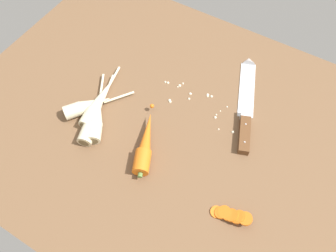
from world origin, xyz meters
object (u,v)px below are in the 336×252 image
at_px(parsnip_back, 97,105).
at_px(parsnip_mid_right, 88,106).
at_px(chefs_knife, 246,99).
at_px(parsnip_mid_left, 94,119).
at_px(carrot_slice_stack, 230,215).
at_px(whole_carrot, 145,144).
at_px(parsnip_front, 96,117).

bearing_deg(parsnip_back, parsnip_mid_right, -141.41).
distance_m(chefs_knife, parsnip_mid_left, 0.44).
height_order(parsnip_mid_left, parsnip_back, same).
distance_m(parsnip_back, carrot_slice_stack, 0.46).
xyz_separation_m(whole_carrot, carrot_slice_stack, (0.27, -0.05, -0.01)).
distance_m(chefs_knife, parsnip_front, 0.43).
height_order(whole_carrot, parsnip_mid_left, whole_carrot).
xyz_separation_m(parsnip_back, carrot_slice_stack, (0.46, -0.09, -0.01)).
bearing_deg(parsnip_mid_left, parsnip_back, 116.73).
bearing_deg(parsnip_front, carrot_slice_stack, -7.40).
distance_m(parsnip_front, parsnip_mid_right, 0.05).
height_order(whole_carrot, carrot_slice_stack, whole_carrot).
height_order(parsnip_front, parsnip_mid_left, same).
relative_size(parsnip_front, parsnip_mid_right, 1.20).
xyz_separation_m(whole_carrot, parsnip_mid_left, (-0.16, -0.00, -0.00)).
xyz_separation_m(chefs_knife, carrot_slice_stack, (0.11, -0.33, 0.01)).
bearing_deg(parsnip_mid_left, chefs_knife, 40.73).
bearing_deg(whole_carrot, chefs_knife, 59.50).
xyz_separation_m(whole_carrot, parsnip_mid_right, (-0.21, 0.02, -0.00)).
bearing_deg(parsnip_mid_right, carrot_slice_stack, -8.77).
distance_m(whole_carrot, parsnip_front, 0.16).
xyz_separation_m(chefs_knife, parsnip_mid_left, (-0.33, -0.28, 0.01)).
relative_size(chefs_knife, whole_carrot, 1.64).
height_order(parsnip_mid_right, carrot_slice_stack, parsnip_mid_right).
relative_size(parsnip_front, parsnip_back, 0.93).
height_order(parsnip_front, parsnip_mid_right, same).
bearing_deg(whole_carrot, parsnip_mid_right, 174.09).
bearing_deg(parsnip_mid_right, chefs_knife, 34.87).
bearing_deg(carrot_slice_stack, parsnip_front, 172.60).
height_order(parsnip_front, parsnip_back, same).
distance_m(chefs_knife, whole_carrot, 0.32).
height_order(chefs_knife, whole_carrot, whole_carrot).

